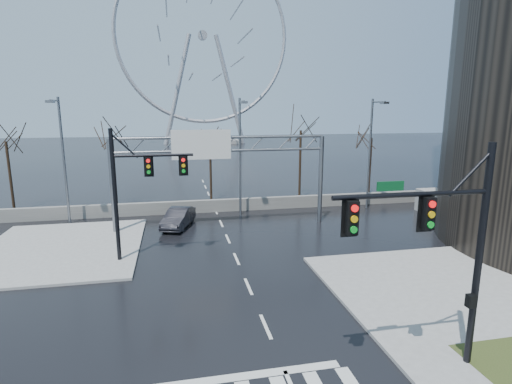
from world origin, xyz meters
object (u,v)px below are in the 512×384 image
object	(u,v)px
signal_mast_far	(134,183)
sign_gantry	(217,162)
ferris_wheel	(203,43)
car	(178,218)
signal_mast_near	(447,239)

from	to	relation	value
signal_mast_far	sign_gantry	world-z (taller)	signal_mast_far
sign_gantry	ferris_wheel	bearing A→B (deg)	86.16
car	ferris_wheel	bearing A→B (deg)	102.70
car	sign_gantry	bearing A→B (deg)	4.22
signal_mast_near	sign_gantry	distance (m)	19.79
signal_mast_far	car	world-z (taller)	signal_mast_far
signal_mast_far	ferris_wheel	distance (m)	89.30
sign_gantry	ferris_wheel	distance (m)	82.91
signal_mast_near	car	xyz separation A→B (m)	(-8.53, 19.78, -4.13)
signal_mast_far	ferris_wheel	xyz separation A→B (m)	(10.87, 86.04, 21.30)
signal_mast_far	car	xyz separation A→B (m)	(2.48, 6.78, -4.09)
signal_mast_near	ferris_wheel	bearing A→B (deg)	90.08
ferris_wheel	car	size ratio (longest dim) A/B	11.26
sign_gantry	car	world-z (taller)	sign_gantry
signal_mast_near	ferris_wheel	xyz separation A→B (m)	(-0.14, 99.04, 21.26)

